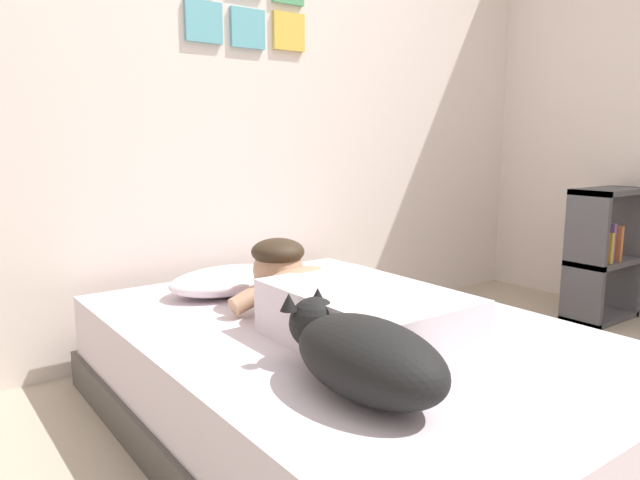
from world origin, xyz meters
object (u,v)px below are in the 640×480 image
object	(u,v)px
dog	(361,353)
cell_phone	(371,349)
pillow	(229,280)
coffee_cup	(325,283)
bed	(348,380)
person_lying	(338,302)
bookshelf	(603,253)

from	to	relation	value
dog	cell_phone	size ratio (longest dim) A/B	4.11
pillow	dog	xyz separation A→B (m)	(-0.19, -1.07, 0.05)
coffee_cup	cell_phone	xyz separation A→B (m)	(-0.31, -0.64, -0.03)
pillow	bed	bearing A→B (deg)	-79.47
person_lying	dog	bearing A→B (deg)	-121.02
dog	cell_phone	world-z (taller)	dog
person_lying	bookshelf	size ratio (longest dim) A/B	1.23
bed	person_lying	xyz separation A→B (m)	(-0.08, -0.03, 0.30)
pillow	person_lying	size ratio (longest dim) A/B	0.57
pillow	bookshelf	xyz separation A→B (m)	(2.10, -0.49, -0.06)
bed	person_lying	size ratio (longest dim) A/B	2.18
bed	dog	size ratio (longest dim) A/B	3.48
dog	cell_phone	distance (m)	0.32
pillow	dog	world-z (taller)	dog
bed	pillow	world-z (taller)	pillow
person_lying	dog	distance (m)	0.46
cell_phone	person_lying	bearing A→B (deg)	85.19
bed	pillow	size ratio (longest dim) A/B	3.85
bookshelf	bed	bearing A→B (deg)	-175.62
cell_phone	bookshelf	size ratio (longest dim) A/B	0.19
bed	coffee_cup	size ratio (longest dim) A/B	16.01
pillow	person_lying	xyz separation A→B (m)	(0.04, -0.67, 0.05)
person_lying	coffee_cup	world-z (taller)	person_lying
person_lying	cell_phone	size ratio (longest dim) A/B	6.57
pillow	coffee_cup	size ratio (longest dim) A/B	4.16
coffee_cup	cell_phone	bearing A→B (deg)	-115.96
bed	coffee_cup	distance (m)	0.53
pillow	person_lying	bearing A→B (deg)	-86.27
coffee_cup	bookshelf	world-z (taller)	bookshelf
coffee_cup	cell_phone	size ratio (longest dim) A/B	0.89
person_lying	dog	world-z (taller)	person_lying
pillow	person_lying	distance (m)	0.67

